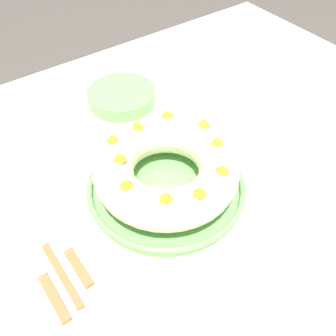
{
  "coord_description": "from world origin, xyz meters",
  "views": [
    {
      "loc": [
        -0.3,
        -0.4,
        1.34
      ],
      "look_at": [
        0.0,
        0.02,
        0.81
      ],
      "focal_mm": 42.0,
      "sensor_mm": 36.0,
      "label": 1
    }
  ],
  "objects": [
    {
      "name": "serving_knife",
      "position": [
        -0.28,
        -0.02,
        0.74
      ],
      "size": [
        0.02,
        0.21,
        0.01
      ],
      "rotation": [
        0.0,
        0.0,
        -0.08
      ],
      "color": "#936038",
      "rests_on": "dining_table"
    },
    {
      "name": "bundt_cake",
      "position": [
        0.0,
        0.02,
        0.81
      ],
      "size": [
        0.28,
        0.28,
        0.09
      ],
      "color": "beige",
      "rests_on": "serving_dish"
    },
    {
      "name": "cake_knife",
      "position": [
        -0.22,
        0.0,
        0.74
      ],
      "size": [
        0.02,
        0.19,
        0.01
      ],
      "rotation": [
        0.0,
        0.0,
        0.1
      ],
      "color": "#936038",
      "rests_on": "dining_table"
    },
    {
      "name": "napkin",
      "position": [
        0.3,
        0.07,
        0.74
      ],
      "size": [
        0.17,
        0.13,
        0.0
      ],
      "primitive_type": "cube",
      "rotation": [
        0.0,
        0.0,
        0.09
      ],
      "color": "white",
      "rests_on": "dining_table"
    },
    {
      "name": "side_bowl",
      "position": [
        0.08,
        0.33,
        0.76
      ],
      "size": [
        0.17,
        0.17,
        0.03
      ],
      "primitive_type": "cylinder",
      "color": "#6BB760",
      "rests_on": "dining_table"
    },
    {
      "name": "fork",
      "position": [
        -0.25,
        0.01,
        0.74
      ],
      "size": [
        0.02,
        0.2,
        0.01
      ],
      "rotation": [
        0.0,
        0.0,
        0.03
      ],
      "color": "#936038",
      "rests_on": "dining_table"
    },
    {
      "name": "dining_table",
      "position": [
        0.0,
        0.0,
        0.67
      ],
      "size": [
        1.53,
        1.16,
        0.74
      ],
      "color": "beige",
      "rests_on": "ground_plane"
    },
    {
      "name": "serving_dish",
      "position": [
        0.0,
        0.02,
        0.76
      ],
      "size": [
        0.31,
        0.31,
        0.03
      ],
      "color": "#6BB760",
      "rests_on": "dining_table"
    }
  ]
}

